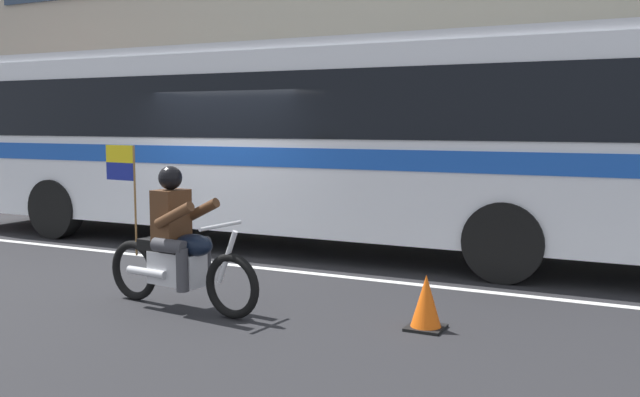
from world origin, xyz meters
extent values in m
plane|color=black|center=(0.00, 0.00, 0.00)|extent=(60.00, 60.00, 0.00)
cube|color=#B7B2A8|center=(0.00, 5.10, 0.07)|extent=(28.00, 3.80, 0.15)
cube|color=silver|center=(0.00, -0.60, 0.00)|extent=(26.60, 0.14, 0.01)
cube|color=gray|center=(0.00, 7.40, 4.55)|extent=(28.00, 0.80, 9.10)
cube|color=#233347|center=(0.00, 6.96, 3.18)|extent=(25.76, 0.10, 1.40)
cube|color=silver|center=(0.52, 1.20, 1.73)|extent=(13.35, 2.57, 2.70)
cube|color=black|center=(0.52, 1.20, 2.28)|extent=(12.28, 2.61, 0.96)
cube|color=#194CB2|center=(0.52, 1.20, 1.53)|extent=(13.08, 2.60, 0.28)
cube|color=#BABCC3|center=(0.52, 1.20, 3.14)|extent=(13.08, 2.44, 0.16)
cylinder|color=black|center=(-3.62, 0.02, 0.52)|extent=(1.04, 0.30, 1.04)
cylinder|color=black|center=(4.19, 0.02, 0.52)|extent=(1.04, 0.30, 1.04)
torus|color=black|center=(2.02, -2.92, 0.34)|extent=(0.70, 0.16, 0.69)
torus|color=black|center=(0.58, -2.77, 0.34)|extent=(0.70, 0.16, 0.69)
cube|color=silver|center=(1.25, -2.84, 0.44)|extent=(0.67, 0.35, 0.36)
ellipsoid|color=black|center=(1.50, -2.87, 0.72)|extent=(0.51, 0.33, 0.24)
cube|color=black|center=(1.06, -2.82, 0.69)|extent=(0.58, 0.32, 0.12)
cylinder|color=silver|center=(1.96, -2.92, 0.65)|extent=(0.28, 0.09, 0.58)
cylinder|color=silver|center=(1.89, -2.91, 0.96)|extent=(0.11, 0.64, 0.04)
cylinder|color=silver|center=(0.94, -2.97, 0.39)|extent=(0.56, 0.15, 0.09)
cube|color=#4C2D19|center=(1.18, -2.83, 1.02)|extent=(0.32, 0.39, 0.56)
sphere|color=black|center=(1.18, -2.83, 1.44)|extent=(0.26, 0.26, 0.26)
cylinder|color=#38383D|center=(1.34, -2.67, 0.72)|extent=(0.43, 0.19, 0.15)
cylinder|color=#38383D|center=(1.52, -2.69, 0.48)|extent=(0.13, 0.13, 0.46)
cylinder|color=#38383D|center=(1.30, -3.02, 0.72)|extent=(0.43, 0.19, 0.15)
cylinder|color=#38383D|center=(1.48, -3.04, 0.48)|extent=(0.13, 0.13, 0.46)
cylinder|color=#4C2D19|center=(1.44, -2.66, 1.06)|extent=(0.53, 0.17, 0.32)
cylinder|color=#4C2D19|center=(1.40, -3.06, 1.06)|extent=(0.53, 0.17, 0.32)
cylinder|color=olive|center=(0.63, -2.77, 1.15)|extent=(0.02, 0.02, 1.25)
cube|color=yellow|center=(0.40, -2.75, 1.68)|extent=(0.44, 0.07, 0.20)
cube|color=navy|center=(0.40, -2.75, 1.47)|extent=(0.44, 0.07, 0.20)
cylinder|color=gold|center=(-3.23, 4.22, 0.44)|extent=(0.22, 0.22, 0.58)
sphere|color=gold|center=(-3.23, 4.22, 0.80)|extent=(0.20, 0.20, 0.20)
cylinder|color=gold|center=(-3.23, 4.08, 0.47)|extent=(0.09, 0.10, 0.09)
cone|color=#EA590F|center=(3.95, -2.39, 0.28)|extent=(0.32, 0.32, 0.55)
cube|color=black|center=(3.95, -2.39, 0.01)|extent=(0.36, 0.36, 0.03)
camera|label=1|loc=(6.04, -8.95, 2.04)|focal=39.71mm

